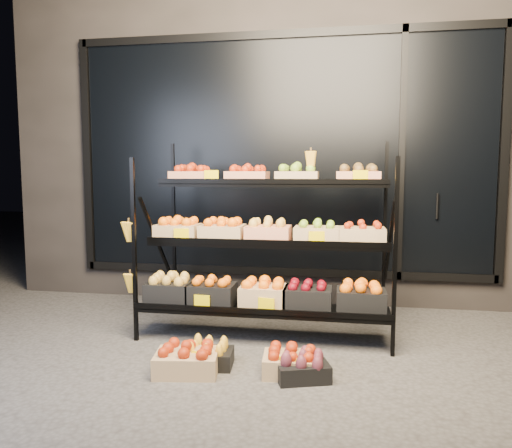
% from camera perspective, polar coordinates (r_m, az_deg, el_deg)
% --- Properties ---
extents(ground, '(24.00, 24.00, 0.00)m').
position_cam_1_polar(ground, '(3.90, -0.14, -14.85)').
color(ground, '#514F4C').
rests_on(ground, ground).
extents(building, '(6.00, 2.08, 3.50)m').
position_cam_1_polar(building, '(6.22, 4.07, 9.32)').
color(building, '#2D2826').
rests_on(building, ground).
extents(display_rack, '(2.18, 1.02, 1.68)m').
position_cam_1_polar(display_rack, '(4.28, 1.07, -2.06)').
color(display_rack, black).
rests_on(display_rack, ground).
extents(tag_floor_a, '(0.13, 0.01, 0.12)m').
position_cam_1_polar(tag_floor_a, '(3.58, -6.36, -15.82)').
color(tag_floor_a, '#E9CB00').
rests_on(tag_floor_a, ground).
extents(tag_floor_b, '(0.13, 0.01, 0.12)m').
position_cam_1_polar(tag_floor_b, '(3.47, 3.79, -16.52)').
color(tag_floor_b, '#E9CB00').
rests_on(tag_floor_b, ground).
extents(floor_crate_left, '(0.47, 0.37, 0.21)m').
position_cam_1_polar(floor_crate_left, '(3.60, -7.92, -15.05)').
color(floor_crate_left, tan).
rests_on(floor_crate_left, ground).
extents(floor_crate_midleft, '(0.37, 0.28, 0.18)m').
position_cam_1_polar(floor_crate_midleft, '(3.70, -5.46, -14.64)').
color(floor_crate_midleft, black).
rests_on(floor_crate_midleft, ground).
extents(floor_crate_midright, '(0.42, 0.32, 0.20)m').
position_cam_1_polar(floor_crate_midright, '(3.55, 4.15, -15.37)').
color(floor_crate_midright, tan).
rests_on(floor_crate_midright, ground).
extents(floor_crate_right, '(0.41, 0.35, 0.18)m').
position_cam_1_polar(floor_crate_right, '(3.49, 5.30, -15.96)').
color(floor_crate_right, black).
rests_on(floor_crate_right, ground).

